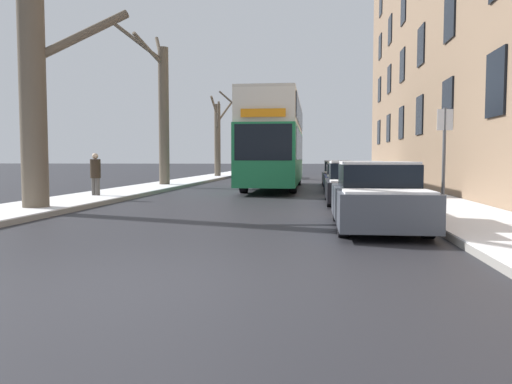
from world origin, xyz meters
TOP-DOWN VIEW (x-y plane):
  - ground_plane at (0.00, 0.00)m, footprint 320.00×320.00m
  - sidewalk_left at (-5.78, 53.00)m, footprint 2.51×130.00m
  - sidewalk_right at (5.78, 53.00)m, footprint 2.51×130.00m
  - bare_tree_left_0 at (-5.39, 7.35)m, footprint 3.12×3.17m
  - bare_tree_left_1 at (-5.77, 19.92)m, footprint 2.85×3.56m
  - bare_tree_left_2 at (-5.42, 33.27)m, footprint 1.26×4.25m
  - bare_tree_left_3 at (-5.39, 47.14)m, footprint 4.06×3.69m
  - double_decker_bus at (0.16, 19.40)m, footprint 2.51×11.54m
  - parked_car_0 at (3.44, 5.24)m, footprint 1.76×4.12m
  - parked_car_1 at (3.44, 11.24)m, footprint 1.87×4.24m
  - parked_car_2 at (3.44, 17.45)m, footprint 1.71×3.93m
  - parked_car_3 at (3.44, 22.94)m, footprint 1.71×4.41m
  - oncoming_van at (-2.38, 33.74)m, footprint 1.97×4.84m
  - pedestrian_left_sidewalk at (-5.75, 11.80)m, footprint 0.37×0.37m
  - street_sign_post at (4.82, 5.41)m, footprint 0.32×0.07m

SIDE VIEW (x-z plane):
  - ground_plane at x=0.00m, z-range 0.00..0.00m
  - sidewalk_left at x=-5.78m, z-range 0.00..0.16m
  - sidewalk_right at x=5.78m, z-range 0.00..0.16m
  - parked_car_2 at x=3.44m, z-range -0.05..1.30m
  - parked_car_3 at x=3.44m, z-range -0.06..1.34m
  - parked_car_1 at x=3.44m, z-range -0.05..1.35m
  - parked_car_0 at x=3.44m, z-range -0.05..1.37m
  - pedestrian_left_sidewalk at x=-5.75m, z-range 0.08..1.77m
  - oncoming_van at x=-2.38m, z-range 0.09..2.33m
  - street_sign_post at x=4.82m, z-range 0.19..2.73m
  - double_decker_bus at x=0.16m, z-range 0.29..4.66m
  - bare_tree_left_2 at x=-5.42m, z-range 0.09..6.38m
  - bare_tree_left_0 at x=-5.39m, z-range -0.22..8.07m
  - bare_tree_left_1 at x=-5.77m, z-range -0.17..8.37m
  - bare_tree_left_3 at x=-5.39m, z-range -0.18..8.78m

